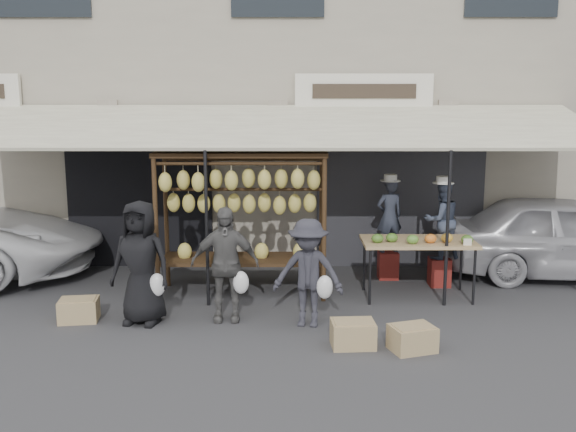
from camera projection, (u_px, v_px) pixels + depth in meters
The scene contains 16 objects.
ground_plane at pixel (274, 333), 8.38m from camera, with size 90.00×90.00×0.00m, color #2D2D30.
shophouse at pixel (280, 70), 14.12m from camera, with size 24.00×6.15×7.30m.
awning at pixel (277, 127), 10.17m from camera, with size 10.00×2.35×2.92m.
banana_rack at pixel (241, 195), 9.78m from camera, with size 2.60×0.90×2.24m.
produce_table at pixel (419, 243), 9.71m from camera, with size 1.70×0.90×1.04m.
vendor_left at pixel (389, 216), 10.75m from camera, with size 0.45×0.30×1.25m, color #2E3341.
vendor_right at pixel (442, 220), 10.32m from camera, with size 0.61×0.48×1.26m, color #384157.
customer_left at pixel (141, 263), 8.62m from camera, with size 0.83×0.54×1.69m, color black.
customer_mid at pixel (225, 264), 8.74m from camera, with size 0.93×0.39×1.59m, color #51504E.
customer_right at pixel (308, 273), 8.53m from camera, with size 0.94×0.54×1.46m, color #2C2C34.
stool_left at pixel (388, 265), 10.91m from camera, with size 0.33×0.33×0.46m, color maroon.
stool_right at pixel (439, 272), 10.47m from camera, with size 0.33×0.33×0.46m, color maroon.
crate_near_a at pixel (353, 334), 7.90m from camera, with size 0.53×0.40×0.32m, color tan.
crate_near_b at pixel (412, 338), 7.77m from camera, with size 0.51×0.39×0.31m, color tan.
crate_far at pixel (79, 310), 8.81m from camera, with size 0.51×0.39×0.31m, color tan.
sedan at pixel (568, 236), 10.87m from camera, with size 1.70×4.22×1.44m, color #AEADB3.
Camera 1 is at (0.20, -7.98, 3.00)m, focal length 40.00 mm.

